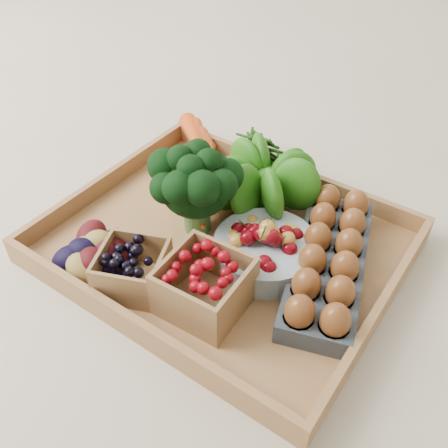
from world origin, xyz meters
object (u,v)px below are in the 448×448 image
Objects in this scene: broccoli at (196,201)px; egg_carton at (328,266)px; tray at (224,247)px; cherry_bowl at (265,251)px.

egg_carton is at bearing 7.43° from broccoli.
egg_carton is (0.17, 0.04, 0.03)m from tray.
egg_carton reaches higher than tray.
tray is at bearing -176.19° from cherry_bowl.
tray is at bearing 174.59° from egg_carton.
broccoli is (-0.06, 0.01, 0.07)m from tray.
broccoli is 0.24m from egg_carton.
cherry_bowl reaches higher than egg_carton.
tray is 0.09m from broccoli.
egg_carton is at bearing 12.30° from tray.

